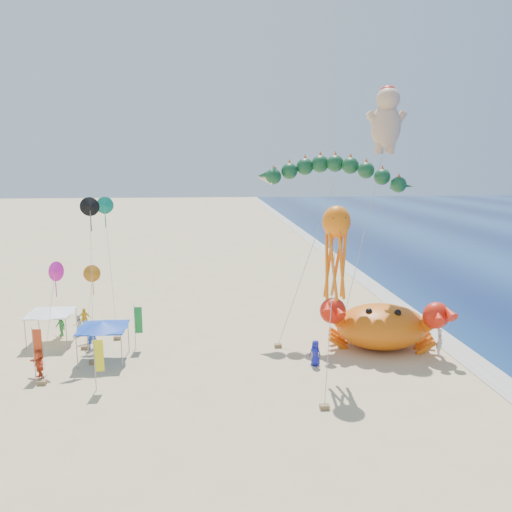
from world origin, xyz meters
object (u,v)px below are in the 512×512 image
Objects in this scene: octopus_kite at (336,246)px; canopy_blue at (103,325)px; canopy_white at (51,310)px; dragon_kite at (332,177)px; cherub_kite at (386,118)px; crab_inflatable at (382,325)px.

octopus_kite is 3.15× the size of canopy_blue.
octopus_kite is at bearing -20.25° from canopy_white.
dragon_kite is 19.44m from canopy_blue.
cherub_kite reaches higher than octopus_kite.
crab_inflatable is at bearing 1.54° from canopy_blue.
crab_inflatable is 0.83× the size of octopus_kite.
crab_inflatable is at bearing 40.60° from octopus_kite.
canopy_white is at bearing -177.04° from dragon_kite.
dragon_kite is at bearing 16.29° from canopy_blue.
cherub_kite is 25.85m from canopy_blue.
octopus_kite is 16.03m from canopy_blue.
cherub_kite reaches higher than crab_inflatable.
cherub_kite is 5.64× the size of canopy_white.
cherub_kite is 14.18m from octopus_kite.
crab_inflatable is at bearing -106.34° from cherub_kite.
dragon_kite reaches higher than canopy_white.
octopus_kite reaches higher than canopy_blue.
canopy_blue is 5.77m from canopy_white.
cherub_kite is at bearing 6.00° from canopy_white.
octopus_kite reaches higher than canopy_white.
cherub_kite is at bearing 73.66° from crab_inflatable.
canopy_blue is at bearing -163.07° from cherub_kite.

